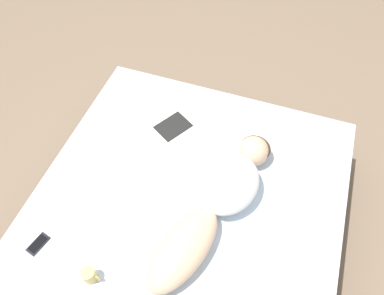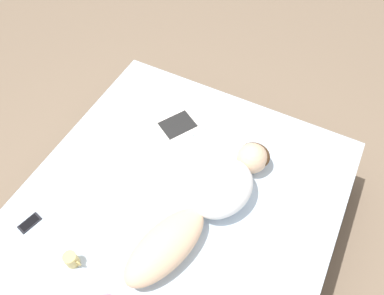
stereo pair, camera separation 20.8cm
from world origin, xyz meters
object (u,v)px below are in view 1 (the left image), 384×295
object	(u,v)px
person	(219,199)
cell_phone	(38,244)
open_magazine	(162,116)
coffee_mug	(89,275)

from	to	relation	value
person	cell_phone	distance (m)	1.10
cell_phone	open_magazine	bearing A→B (deg)	88.61
open_magazine	coffee_mug	distance (m)	1.23
person	coffee_mug	bearing A→B (deg)	-113.96
person	cell_phone	bearing A→B (deg)	-132.39
person	open_magazine	size ratio (longest dim) A/B	1.88
open_magazine	cell_phone	world-z (taller)	same
coffee_mug	cell_phone	size ratio (longest dim) A/B	0.72
person	open_magazine	distance (m)	0.84
person	cell_phone	xyz separation A→B (m)	(-0.93, -0.58, -0.10)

